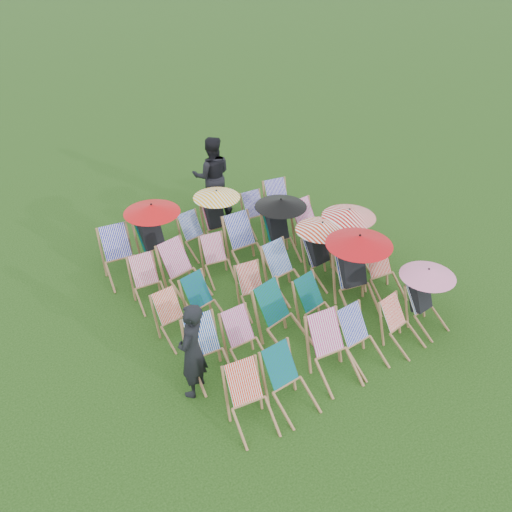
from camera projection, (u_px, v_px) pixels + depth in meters
ground at (269, 301)px, 10.96m from camera, size 100.00×100.00×0.00m
deckchair_0 at (251, 402)px, 8.23m from camera, size 0.71×0.91×0.91m
deckchair_1 at (290, 383)px, 8.53m from camera, size 0.66×0.88×0.92m
deckchair_2 at (334, 352)px, 9.05m from camera, size 0.76×0.98×1.00m
deckchair_3 at (363, 340)px, 9.33m from camera, size 0.64×0.87×0.91m
deckchair_4 at (403, 325)px, 9.72m from camera, size 0.65×0.83×0.82m
deckchair_5 at (427, 298)px, 10.04m from camera, size 0.98×1.04×1.16m
deckchair_6 at (209, 352)px, 9.07m from camera, size 0.69×0.91×0.94m
deckchair_7 at (246, 341)px, 9.34m from camera, size 0.59×0.82×0.88m
deckchair_8 at (283, 319)px, 9.71m from camera, size 0.84×1.05×1.02m
deckchair_9 at (319, 306)px, 10.09m from camera, size 0.74×0.93×0.91m
deckchair_10 at (357, 271)px, 10.46m from camera, size 1.22×1.31×1.45m
deckchair_11 at (385, 274)px, 10.92m from camera, size 0.70×0.91×0.92m
deckchair_12 at (175, 319)px, 9.86m from camera, size 0.60×0.80×0.82m
deckchair_13 at (206, 304)px, 10.16m from camera, size 0.73×0.91×0.89m
deckchair_14 at (255, 291)px, 10.54m from camera, size 0.64×0.82×0.82m
deckchair_15 at (286, 272)px, 10.93m from camera, size 0.72×0.94×0.96m
deckchair_16 at (323, 251)px, 11.23m from camera, size 1.05×1.11×1.24m
deckchair_17 at (349, 238)px, 11.58m from camera, size 1.09×1.13×1.29m
deckchair_18 at (149, 283)px, 10.71m from camera, size 0.64×0.84×0.86m
deckchair_19 at (184, 271)px, 10.92m from camera, size 0.82×1.02×1.00m
deckchair_20 at (218, 260)px, 11.38m from camera, size 0.66×0.84×0.84m
deckchair_21 at (247, 244)px, 11.71m from camera, size 0.71×0.97×1.03m
deckchair_22 at (281, 227)px, 11.94m from camera, size 1.09×1.15×1.29m
deckchair_23 at (312, 226)px, 12.39m from camera, size 0.71×0.94×0.97m
deckchair_24 at (120, 257)px, 11.34m from camera, size 0.78×1.00×1.00m
deckchair_25 at (155, 235)px, 11.62m from camera, size 1.15×1.21×1.36m
deckchair_26 at (197, 236)px, 12.17m from camera, size 0.64×0.83×0.84m
deckchair_27 at (218, 216)px, 12.43m from camera, size 1.02×1.07×1.21m
deckchair_28 at (258, 214)px, 12.95m from camera, size 0.62×0.82×0.84m
deckchair_29 at (281, 205)px, 13.22m from camera, size 0.78×0.97×0.95m
person_left at (192, 350)px, 8.58m from camera, size 0.73×0.69×1.67m
person_rear at (212, 176)px, 13.40m from camera, size 1.16×1.07×1.92m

